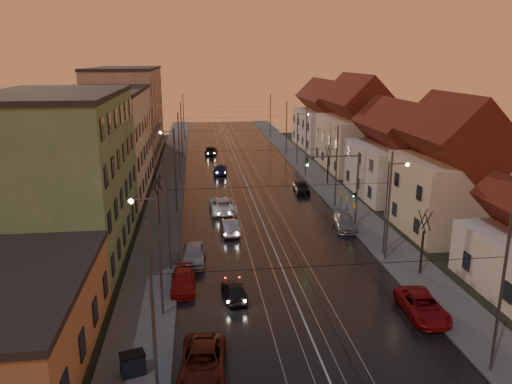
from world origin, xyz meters
name	(u,v)px	position (x,y,z in m)	size (l,w,h in m)	color
ground	(305,324)	(0.00, 0.00, 0.00)	(160.00, 160.00, 0.00)	black
road	(243,176)	(0.00, 40.00, 0.02)	(16.00, 120.00, 0.04)	black
sidewalk_left	(170,177)	(-10.00, 40.00, 0.07)	(4.00, 120.00, 0.15)	#4C4C4C
sidewalk_right	(313,173)	(10.00, 40.00, 0.07)	(4.00, 120.00, 0.15)	#4C4C4C
tram_rail_0	(227,176)	(-2.20, 40.00, 0.06)	(0.06, 120.00, 0.03)	gray
tram_rail_1	(238,176)	(-0.77, 40.00, 0.06)	(0.06, 120.00, 0.03)	gray
tram_rail_2	(249,175)	(0.77, 40.00, 0.06)	(0.06, 120.00, 0.03)	gray
tram_rail_3	(259,175)	(2.20, 40.00, 0.06)	(0.06, 120.00, 0.03)	gray
apartment_left_1	(60,177)	(-17.50, 14.00, 6.50)	(10.00, 18.00, 13.00)	#5E8554
apartment_left_2	(103,143)	(-17.50, 34.00, 6.00)	(10.00, 20.00, 12.00)	beige
apartment_left_3	(127,113)	(-17.50, 58.00, 7.00)	(10.00, 24.00, 14.00)	#93755E
house_right_1	(453,175)	(17.00, 15.00, 5.45)	(8.67, 10.20, 10.80)	beige
house_right_2	(397,157)	(17.00, 28.00, 4.64)	(9.18, 12.24, 9.20)	beige
house_right_3	(357,129)	(17.00, 43.00, 5.80)	(9.18, 14.28, 11.50)	beige
house_right_4	(325,120)	(17.00, 61.00, 5.05)	(9.18, 16.32, 10.00)	beige
catenary_pole_l_0	(153,315)	(-8.60, -6.00, 4.50)	(0.16, 0.16, 9.00)	#595B60
catenary_pole_r_0	(501,294)	(8.60, -6.00, 4.50)	(0.16, 0.16, 9.00)	#595B60
catenary_pole_l_1	(168,215)	(-8.60, 9.00, 4.50)	(0.16, 0.16, 9.00)	#595B60
catenary_pole_r_1	(389,207)	(8.60, 9.00, 4.50)	(0.16, 0.16, 9.00)	#595B60
catenary_pole_l_2	(175,171)	(-8.60, 24.00, 4.50)	(0.16, 0.16, 9.00)	#595B60
catenary_pole_r_2	(336,167)	(8.60, 24.00, 4.50)	(0.16, 0.16, 9.00)	#595B60
catenary_pole_l_3	(179,147)	(-8.60, 39.00, 4.50)	(0.16, 0.16, 9.00)	#595B60
catenary_pole_r_3	(306,144)	(8.60, 39.00, 4.50)	(0.16, 0.16, 9.00)	#595B60
catenary_pole_l_4	(182,131)	(-8.60, 54.00, 4.50)	(0.16, 0.16, 9.00)	#595B60
catenary_pole_r_4	(286,129)	(8.60, 54.00, 4.50)	(0.16, 0.16, 9.00)	#595B60
catenary_pole_l_5	(184,118)	(-8.60, 72.00, 4.50)	(0.16, 0.16, 9.00)	#595B60
catenary_pole_r_5	(270,116)	(8.60, 72.00, 4.50)	(0.16, 0.16, 9.00)	#595B60
street_lamp_0	(154,245)	(-9.10, 2.00, 4.89)	(1.75, 0.32, 8.00)	#595B60
street_lamp_1	(390,199)	(9.10, 10.00, 4.89)	(1.75, 0.32, 8.00)	#595B60
street_lamp_2	(172,157)	(-9.10, 30.00, 4.89)	(1.75, 0.32, 8.00)	#595B60
street_lamp_3	(299,133)	(9.10, 46.00, 4.89)	(1.75, 0.32, 8.00)	#595B60
traffic_light_mast	(347,180)	(7.99, 18.00, 4.60)	(5.30, 0.32, 7.20)	#595B60
bare_tree_0	(158,201)	(-10.20, 20.00, 2.49)	(1.09, 1.09, 5.11)	black
bare_tree_1	(422,244)	(10.20, 6.00, 2.49)	(1.09, 1.09, 5.11)	black
bare_tree_2	(328,166)	(10.40, 34.00, 2.49)	(1.09, 1.09, 5.11)	black
driving_car_0	(234,290)	(-4.09, 3.85, 0.61)	(1.44, 3.58, 1.22)	black
driving_car_1	(230,226)	(-3.49, 16.85, 0.70)	(1.49, 4.28, 1.41)	#A4A4A9
driving_car_2	(222,205)	(-3.78, 23.76, 0.78)	(2.60, 5.64, 1.57)	white
driving_car_3	(220,169)	(-3.08, 41.75, 0.68)	(1.90, 4.68, 1.36)	#191E4B
driving_car_4	(211,150)	(-3.92, 56.03, 0.76)	(1.80, 4.48, 1.53)	black
parked_left_1	(203,362)	(-6.39, -4.36, 0.71)	(2.35, 5.11, 1.42)	#52180E
parked_left_2	(183,281)	(-7.60, 5.67, 0.61)	(1.71, 4.20, 1.22)	#A01110
parked_left_3	(194,254)	(-6.84, 10.31, 0.78)	(1.84, 4.57, 1.56)	#A9AAAF
parked_right_0	(422,306)	(7.60, 0.06, 0.69)	(2.30, 4.98, 1.38)	#9F0F16
parked_right_1	(345,222)	(7.60, 16.91, 0.67)	(1.89, 4.64, 1.35)	gray
parked_right_2	(301,187)	(6.20, 30.34, 0.71)	(1.67, 4.15, 1.41)	black
dumpster	(133,364)	(-9.96, -4.11, 0.70)	(1.20, 0.80, 1.10)	black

